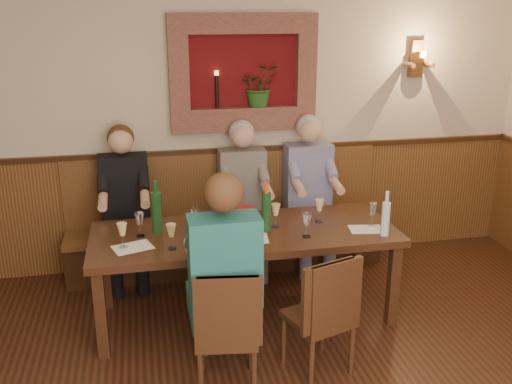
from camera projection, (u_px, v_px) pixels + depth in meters
room_shell at (324, 143)px, 2.42m from camera, size 6.04×6.04×2.82m
wall_niche at (248, 78)px, 5.23m from camera, size 1.36×0.30×1.06m
wall_sconce at (417, 60)px, 5.50m from camera, size 0.25×0.20×0.35m
dining_table at (245, 240)px, 4.52m from camera, size 2.40×0.90×0.75m
bench at (227, 235)px, 5.51m from camera, size 3.00×0.45×1.11m
chair_near_left at (227, 354)px, 3.75m from camera, size 0.45×0.45×0.90m
chair_near_right at (319, 337)px, 3.94m from camera, size 0.50×0.50×0.89m
person_bench_left at (126, 220)px, 5.14m from camera, size 0.43×0.53×1.45m
person_bench_mid at (244, 211)px, 5.35m from camera, size 0.43×0.53×1.45m
person_bench_right at (310, 206)px, 5.47m from camera, size 0.44×0.54×1.48m
person_chair_front at (223, 295)px, 3.76m from camera, size 0.45×0.55×1.50m
spittoon_bucket at (242, 225)px, 4.30m from camera, size 0.25×0.25×0.24m
wine_bottle_green_a at (266, 211)px, 4.46m from camera, size 0.09×0.09×0.40m
wine_bottle_green_b at (157, 212)px, 4.41m from camera, size 0.09×0.09×0.42m
water_bottle at (386, 218)px, 4.37m from camera, size 0.08×0.08×0.36m
tasting_sheet_a at (133, 247)px, 4.19m from camera, size 0.33×0.27×0.00m
tasting_sheet_b at (249, 238)px, 4.35m from camera, size 0.31×0.24×0.00m
tasting_sheet_c at (366, 229)px, 4.53m from camera, size 0.29×0.22×0.00m
tasting_sheet_d at (209, 248)px, 4.18m from camera, size 0.27×0.21×0.00m
wine_glass_0 at (276, 215)px, 4.56m from camera, size 0.08×0.08×0.19m
wine_glass_1 at (123, 235)px, 4.16m from camera, size 0.08×0.08×0.19m
wine_glass_2 at (171, 237)px, 4.14m from camera, size 0.08×0.08×0.19m
wine_glass_3 at (319, 211)px, 4.66m from camera, size 0.08×0.08×0.19m
wine_glass_4 at (140, 225)px, 4.36m from camera, size 0.08×0.08×0.19m
wine_glass_5 at (307, 225)px, 4.35m from camera, size 0.08×0.08×0.19m
wine_glass_6 at (227, 238)px, 4.11m from camera, size 0.08×0.08×0.19m
wine_glass_7 at (241, 224)px, 4.37m from camera, size 0.08×0.08×0.19m
wine_glass_8 at (372, 215)px, 4.57m from camera, size 0.08×0.08×0.19m
wine_glass_9 at (195, 219)px, 4.48m from camera, size 0.08×0.08×0.19m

